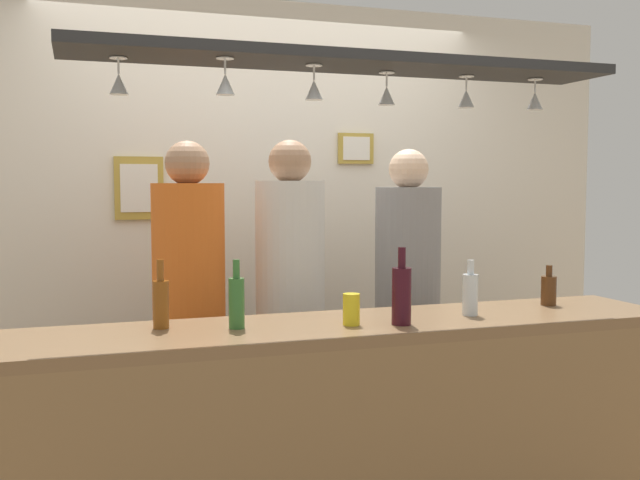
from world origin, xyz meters
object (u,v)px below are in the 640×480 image
person_right_grey_shirt (408,282)px  bottle_beer_green_import (237,301)px  person_left_orange_shirt (189,289)px  bottle_beer_amber_tall (161,302)px  drink_can (351,309)px  picture_frame_caricature (139,188)px  person_middle_white_patterned_shirt (290,283)px  bottle_wine_dark_red (402,294)px  bottle_beer_brown_stubby (549,290)px  bottle_soda_clear (470,293)px  picture_frame_upper_small (356,148)px

person_right_grey_shirt → bottle_beer_green_import: bearing=-144.5°
person_left_orange_shirt → bottle_beer_amber_tall: size_ratio=6.78×
drink_can → picture_frame_caricature: size_ratio=0.36×
person_middle_white_patterned_shirt → drink_can: person_middle_white_patterned_shirt is taller
person_right_grey_shirt → bottle_wine_dark_red: size_ratio=5.81×
person_left_orange_shirt → bottle_beer_brown_stubby: size_ratio=9.80×
bottle_beer_amber_tall → person_middle_white_patterned_shirt: bearing=43.9°
bottle_beer_amber_tall → picture_frame_caricature: size_ratio=0.76×
person_middle_white_patterned_shirt → bottle_beer_amber_tall: bearing=-136.1°
person_left_orange_shirt → bottle_beer_green_import: 0.76m
person_right_grey_shirt → picture_frame_caricature: (-1.30, 0.63, 0.49)m
bottle_beer_green_import → bottle_wine_dark_red: bearing=-11.6°
bottle_wine_dark_red → bottle_soda_clear: size_ratio=1.30×
person_left_orange_shirt → bottle_beer_brown_stubby: (1.50, -0.68, 0.02)m
picture_frame_caricature → person_left_orange_shirt: bearing=-74.9°
person_left_orange_shirt → picture_frame_upper_small: 1.44m
person_middle_white_patterned_shirt → picture_frame_upper_small: size_ratio=8.08×
bottle_wine_dark_red → bottle_beer_brown_stubby: size_ratio=1.67×
person_right_grey_shirt → bottle_beer_brown_stubby: 0.78m
bottle_soda_clear → bottle_beer_brown_stubby: (0.46, 0.11, -0.02)m
person_right_grey_shirt → picture_frame_caricature: bearing=154.1°
bottle_beer_green_import → picture_frame_upper_small: (1.02, 1.39, 0.65)m
drink_can → picture_frame_caricature: 1.68m
person_left_orange_shirt → picture_frame_caricature: bearing=105.1°
person_right_grey_shirt → bottle_wine_dark_red: person_right_grey_shirt is taller
bottle_soda_clear → bottle_beer_brown_stubby: bearing=13.6°
bottle_beer_brown_stubby → person_right_grey_shirt: bearing=118.5°
bottle_beer_brown_stubby → person_left_orange_shirt: bearing=155.6°
bottle_soda_clear → bottle_beer_green_import: 0.97m
bottle_beer_green_import → person_left_orange_shirt: bearing=95.1°
person_middle_white_patterned_shirt → drink_can: 0.84m
drink_can → bottle_wine_dark_red: bearing=-15.1°
bottle_wine_dark_red → drink_can: size_ratio=2.46×
bottle_beer_amber_tall → bottle_soda_clear: bottle_beer_amber_tall is taller
drink_can → person_middle_white_patterned_shirt: bearing=90.2°
bottle_beer_brown_stubby → bottle_wine_dark_red: bearing=-165.9°
bottle_beer_amber_tall → bottle_beer_green_import: 0.28m
bottle_beer_amber_tall → bottle_beer_brown_stubby: 1.70m
person_left_orange_shirt → person_middle_white_patterned_shirt: size_ratio=0.99×
person_left_orange_shirt → bottle_beer_brown_stubby: bearing=-24.4°
picture_frame_upper_small → picture_frame_caricature: bearing=180.0°
bottle_beer_green_import → person_right_grey_shirt: bearing=35.5°
bottle_beer_amber_tall → picture_frame_upper_small: picture_frame_upper_small is taller
drink_can → bottle_soda_clear: bearing=4.4°
bottle_beer_amber_tall → picture_frame_caricature: picture_frame_caricature is taller
bottle_beer_amber_tall → bottle_soda_clear: bearing=-5.7°
bottle_soda_clear → bottle_beer_amber_tall: bearing=174.3°
bottle_beer_brown_stubby → picture_frame_caricature: 2.17m
person_right_grey_shirt → bottle_beer_brown_stubby: size_ratio=9.68×
person_left_orange_shirt → picture_frame_caricature: (-0.17, 0.63, 0.47)m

